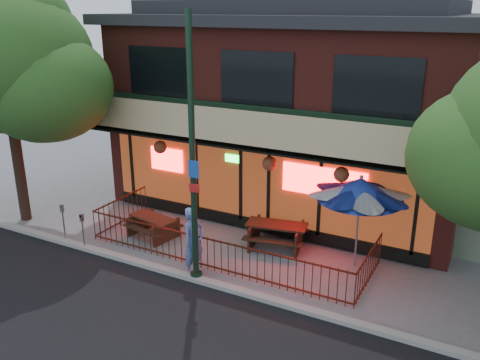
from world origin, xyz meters
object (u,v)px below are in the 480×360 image
object	(u,v)px
parking_meter_near	(82,225)
parking_meter_far	(63,217)
street_tree_left	(5,52)
patio_umbrella	(361,189)
pedestrian	(194,242)
street_light	(193,169)
picnic_table_right	(276,232)
picnic_table_left	(153,224)

from	to	relation	value
parking_meter_near	parking_meter_far	world-z (taller)	parking_meter_far
street_tree_left	patio_umbrella	distance (m)	11.72
street_tree_left	pedestrian	distance (m)	8.67
patio_umbrella	street_tree_left	bearing A→B (deg)	-169.67
street_light	picnic_table_right	size ratio (longest dim) A/B	3.39
street_tree_left	patio_umbrella	size ratio (longest dim) A/B	2.96
street_light	parking_meter_near	xyz separation A→B (m)	(-4.00, -0.08, -2.36)
street_tree_left	street_light	bearing A→B (deg)	-6.04
picnic_table_right	parking_meter_near	distance (m)	5.88
picnic_table_left	parking_meter_far	bearing A→B (deg)	-143.21
patio_umbrella	picnic_table_left	bearing A→B (deg)	-169.55
picnic_table_right	pedestrian	distance (m)	2.94
picnic_table_right	parking_meter_near	xyz separation A→B (m)	(-5.13, -2.87, 0.27)
street_tree_left	patio_umbrella	world-z (taller)	street_tree_left
street_tree_left	picnic_table_left	xyz separation A→B (m)	(4.78, 0.86, -5.23)
street_light	pedestrian	xyz separation A→B (m)	(-0.18, 0.20, -2.16)
patio_umbrella	pedestrian	xyz separation A→B (m)	(-3.77, -2.60, -1.34)
street_light	parking_meter_near	distance (m)	4.65
street_tree_left	patio_umbrella	xyz separation A→B (m)	(11.05, 2.01, -3.35)
street_tree_left	picnic_table_left	size ratio (longest dim) A/B	4.55
street_light	picnic_table_right	distance (m)	4.00
pedestrian	parking_meter_far	distance (m)	4.70
street_light	patio_umbrella	bearing A→B (deg)	38.02
street_tree_left	patio_umbrella	bearing A→B (deg)	10.33
patio_umbrella	parking_meter_near	world-z (taller)	patio_umbrella
street_tree_left	parking_meter_near	size ratio (longest dim) A/B	6.94
street_light	parking_meter_far	world-z (taller)	street_light
pedestrian	parking_meter_near	bearing A→B (deg)	103.71
picnic_table_left	patio_umbrella	world-z (taller)	patio_umbrella
picnic_table_left	picnic_table_right	distance (m)	3.98
street_light	pedestrian	world-z (taller)	street_light
picnic_table_right	parking_meter_far	world-z (taller)	parking_meter_far
picnic_table_left	parking_meter_far	size ratio (longest dim) A/B	1.38
picnic_table_left	patio_umbrella	distance (m)	6.65
street_light	parking_meter_far	distance (m)	5.39
picnic_table_right	parking_meter_near	bearing A→B (deg)	-150.77
street_tree_left	picnic_table_right	distance (m)	10.21
patio_umbrella	parking_meter_near	distance (m)	8.26
picnic_table_left	parking_meter_near	world-z (taller)	parking_meter_near
parking_meter_near	street_light	bearing A→B (deg)	1.11
picnic_table_left	parking_meter_far	distance (m)	2.78
pedestrian	parking_meter_far	world-z (taller)	pedestrian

